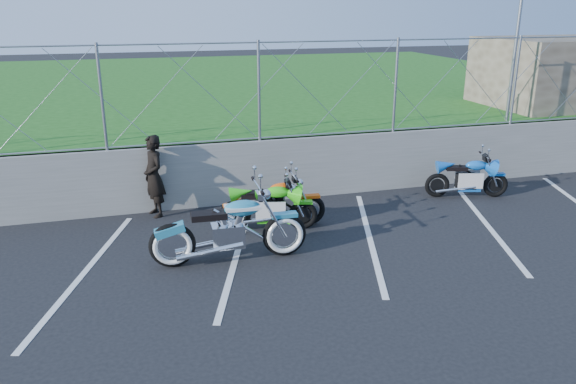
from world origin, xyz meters
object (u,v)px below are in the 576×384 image
object	(u,v)px
sportbike_blue	(468,179)
person_standing	(154,176)
sportbike_green	(269,209)
naked_orange	(274,206)
cruiser_turquoise	(231,232)

from	to	relation	value
sportbike_blue	person_standing	bearing A→B (deg)	-170.32
sportbike_green	sportbike_blue	distance (m)	4.59
naked_orange	cruiser_turquoise	bearing A→B (deg)	-126.10
cruiser_turquoise	naked_orange	distance (m)	1.59
naked_orange	person_standing	world-z (taller)	person_standing
cruiser_turquoise	sportbike_blue	size ratio (longest dim) A/B	1.46
sportbike_blue	naked_orange	bearing A→B (deg)	-157.12
cruiser_turquoise	naked_orange	bearing A→B (deg)	51.63
naked_orange	sportbike_blue	world-z (taller)	naked_orange
sportbike_green	naked_orange	bearing A→B (deg)	46.64
sportbike_green	sportbike_blue	bearing A→B (deg)	20.85
sportbike_blue	person_standing	xyz separation A→B (m)	(-6.51, 0.71, 0.40)
person_standing	cruiser_turquoise	bearing A→B (deg)	5.00
naked_orange	sportbike_blue	size ratio (longest dim) A/B	1.14
naked_orange	sportbike_green	bearing A→B (deg)	-142.11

